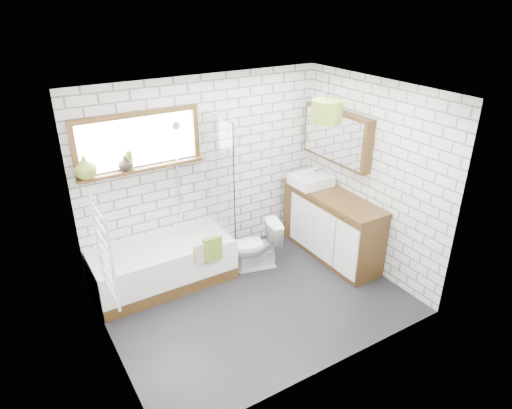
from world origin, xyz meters
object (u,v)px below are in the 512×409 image
vanity (331,225)px  basin (311,180)px  bathtub (163,265)px  pendant (327,111)px  toilet (256,246)px

vanity → basin: basin is taller
bathtub → pendant: bearing=-16.2°
bathtub → pendant: (2.01, -0.59, 1.82)m
vanity → toilet: 1.11m
vanity → pendant: bearing=-172.0°
bathtub → vanity: bearing=-13.7°
basin → bathtub: bearing=176.7°
bathtub → toilet: bearing=-13.9°
bathtub → basin: bearing=-3.3°
bathtub → vanity: 2.33m
vanity → pendant: size_ratio=4.37×
bathtub → vanity: size_ratio=1.06×
vanity → toilet: (-1.07, 0.26, -0.13)m
pendant → vanity: bearing=8.0°
vanity → bathtub: bearing=166.3°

